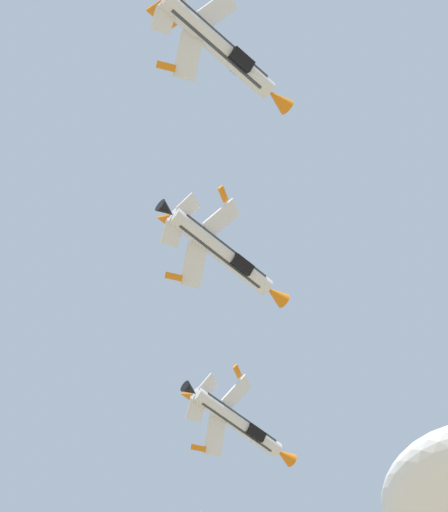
% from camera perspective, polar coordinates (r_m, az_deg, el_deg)
% --- Properties ---
extents(fighter_jet_left_wing, '(15.92, 7.33, 7.76)m').
position_cam_1_polar(fighter_jet_left_wing, '(110.83, 0.85, -9.42)').
color(fighter_jet_left_wing, white).
extents(fighter_jet_right_wing, '(15.92, 7.89, 7.24)m').
position_cam_1_polar(fighter_jet_right_wing, '(95.15, -0.06, 0.12)').
color(fighter_jet_right_wing, white).
extents(fighter_jet_left_outer, '(15.92, 7.56, 7.56)m').
position_cam_1_polar(fighter_jet_left_outer, '(87.42, -0.24, 11.61)').
color(fighter_jet_left_outer, white).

